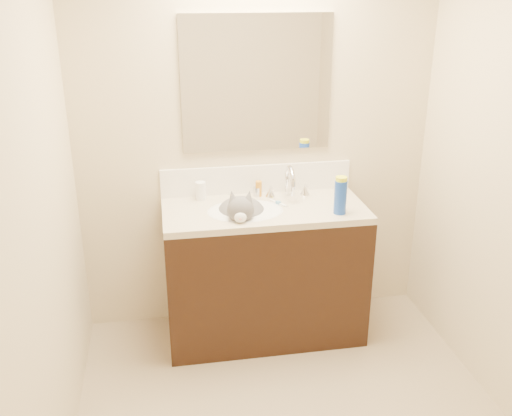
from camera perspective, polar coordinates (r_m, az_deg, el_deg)
name	(u,v)px	position (r m, az deg, el deg)	size (l,w,h in m)	color
room_shell	(311,149)	(2.27, 5.56, 5.85)	(2.24, 2.54, 2.52)	beige
vanity_cabinet	(264,275)	(3.56, 0.82, -6.69)	(1.20, 0.55, 0.82)	black
counter_slab	(265,211)	(3.38, 0.86, -0.26)	(1.20, 0.55, 0.04)	beige
basin	(245,222)	(3.35, -1.07, -1.37)	(0.45, 0.36, 0.14)	white
faucet	(289,184)	(3.50, 3.35, 2.37)	(0.28, 0.20, 0.21)	silver
cat	(242,215)	(3.33, -1.46, -0.69)	(0.35, 0.43, 0.32)	#585558
backsplash	(257,179)	(3.58, 0.08, 2.93)	(1.20, 0.02, 0.18)	white
mirror	(257,84)	(3.44, 0.09, 12.29)	(0.90, 0.02, 0.80)	white
pill_bottle	(201,191)	(3.49, -5.54, 1.71)	(0.06, 0.06, 0.11)	white
pill_label	(201,193)	(3.49, -5.54, 1.52)	(0.06, 0.06, 0.04)	#E25925
silver_jar	(257,192)	(3.54, 0.13, 1.65)	(0.05, 0.05, 0.06)	#B7B7BC
amber_bottle	(259,189)	(3.53, 0.27, 1.95)	(0.04, 0.04, 0.10)	orange
toothbrush	(278,203)	(3.42, 2.25, 0.49)	(0.01, 0.14, 0.01)	white
toothbrush_head	(278,203)	(3.42, 2.25, 0.54)	(0.02, 0.03, 0.02)	#5A98C0
spray_can	(340,197)	(3.28, 8.43, 1.08)	(0.07, 0.07, 0.20)	#1942AF
spray_cap	(341,180)	(3.25, 8.53, 2.76)	(0.07, 0.07, 0.04)	yellow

